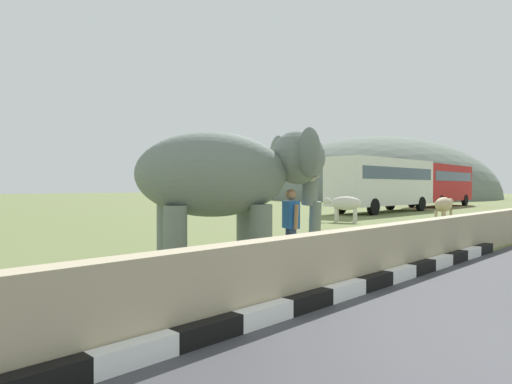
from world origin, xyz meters
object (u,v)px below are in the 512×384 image
(cow_mid, at_px, (444,205))
(bus_red, at_px, (439,182))
(bus_white, at_px, (383,181))
(cow_near, at_px, (345,204))
(elephant, at_px, (231,177))
(person_handler, at_px, (291,223))

(cow_mid, bearing_deg, bus_red, 22.54)
(bus_white, bearing_deg, cow_near, -162.81)
(elephant, distance_m, cow_near, 13.43)
(bus_white, height_order, cow_near, bus_white)
(bus_white, relative_size, bus_red, 1.02)
(person_handler, bearing_deg, elephant, 152.89)
(person_handler, height_order, bus_red, bus_red)
(person_handler, xyz_separation_m, bus_red, (31.10, 9.40, 1.16))
(elephant, relative_size, cow_near, 2.09)
(person_handler, xyz_separation_m, bus_white, (19.72, 8.55, 1.16))
(bus_red, distance_m, cow_mid, 19.75)
(bus_red, bearing_deg, elephant, -164.75)
(person_handler, bearing_deg, cow_near, 27.89)
(bus_white, xyz_separation_m, bus_red, (11.38, 0.85, -0.00))
(cow_near, bearing_deg, person_handler, -152.11)
(cow_near, bearing_deg, bus_white, 17.19)
(cow_mid, bearing_deg, cow_near, 113.47)
(bus_white, height_order, cow_mid, bus_white)
(person_handler, xyz_separation_m, cow_near, (11.13, 5.89, -0.06))
(person_handler, bearing_deg, cow_mid, 8.14)
(person_handler, relative_size, cow_mid, 0.87)
(bus_red, bearing_deg, cow_mid, -157.46)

